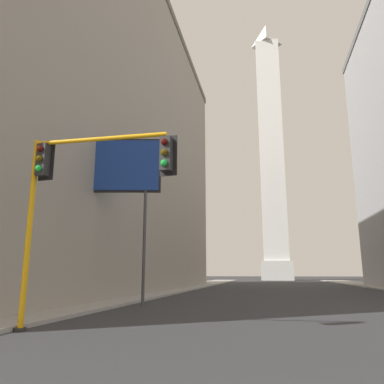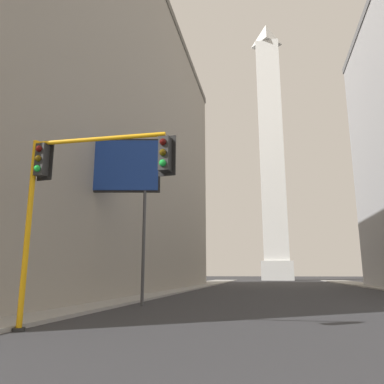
% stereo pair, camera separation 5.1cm
% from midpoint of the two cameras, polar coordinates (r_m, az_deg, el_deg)
% --- Properties ---
extents(sidewalk_left, '(5.00, 110.16, 0.15)m').
position_cam_midpoint_polar(sidewalk_left, '(37.45, -4.48, -14.75)').
color(sidewalk_left, gray).
rests_on(sidewalk_left, ground_plane).
extents(building_left, '(22.03, 50.53, 31.30)m').
position_cam_midpoint_polar(building_left, '(42.04, -18.84, 7.78)').
color(building_left, gray).
rests_on(building_left, ground_plane).
extents(obelisk, '(7.52, 7.52, 69.70)m').
position_cam_midpoint_polar(obelisk, '(99.99, 12.01, 6.69)').
color(obelisk, silver).
rests_on(obelisk, ground_plane).
extents(traffic_light_near_left, '(5.08, 0.52, 6.15)m').
position_cam_midpoint_polar(traffic_light_near_left, '(12.69, -17.04, 1.74)').
color(traffic_light_near_left, orange).
rests_on(traffic_light_near_left, ground_plane).
extents(billboard_sign, '(5.13, 1.27, 9.53)m').
position_cam_midpoint_polar(billboard_sign, '(22.29, -11.48, 3.20)').
color(billboard_sign, '#3F3F42').
rests_on(billboard_sign, ground_plane).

